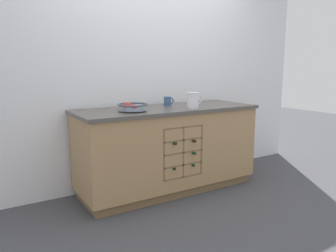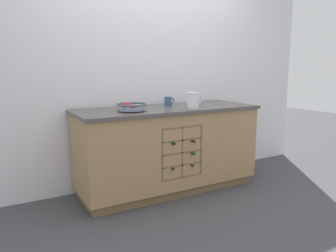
% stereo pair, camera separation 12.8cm
% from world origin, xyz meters
% --- Properties ---
extents(ground_plane, '(14.00, 14.00, 0.00)m').
position_xyz_m(ground_plane, '(0.00, 0.00, 0.00)').
color(ground_plane, '#424247').
extents(back_wall, '(4.40, 0.06, 2.55)m').
position_xyz_m(back_wall, '(0.00, 0.39, 1.27)').
color(back_wall, white).
rests_on(back_wall, ground_plane).
extents(kitchen_island, '(1.92, 0.71, 0.88)m').
position_xyz_m(kitchen_island, '(-0.00, -0.00, 0.45)').
color(kitchen_island, brown).
rests_on(kitchen_island, ground_plane).
extents(fruit_bowl, '(0.29, 0.29, 0.09)m').
position_xyz_m(fruit_bowl, '(-0.44, -0.08, 0.93)').
color(fruit_bowl, '#4C5666').
rests_on(fruit_bowl, kitchen_island).
extents(white_pitcher, '(0.18, 0.12, 0.16)m').
position_xyz_m(white_pitcher, '(0.19, -0.18, 0.97)').
color(white_pitcher, white).
rests_on(white_pitcher, kitchen_island).
extents(ceramic_mug, '(0.12, 0.08, 0.10)m').
position_xyz_m(ceramic_mug, '(0.08, 0.14, 0.93)').
color(ceramic_mug, '#385684').
rests_on(ceramic_mug, kitchen_island).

